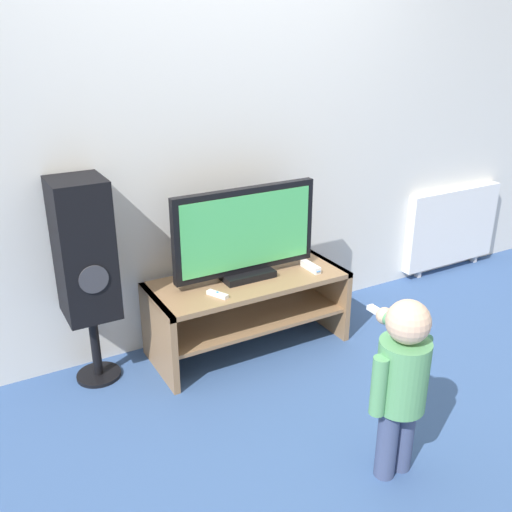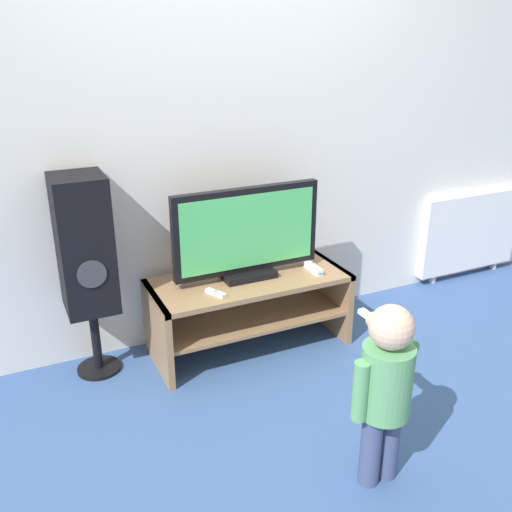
# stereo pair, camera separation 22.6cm
# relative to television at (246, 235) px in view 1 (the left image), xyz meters

# --- Properties ---
(ground_plane) EXTENTS (16.00, 16.00, 0.00)m
(ground_plane) POSITION_rel_television_xyz_m (0.00, -0.27, -0.72)
(ground_plane) COLOR #38568C
(wall_back) EXTENTS (10.00, 0.06, 2.60)m
(wall_back) POSITION_rel_television_xyz_m (0.00, 0.30, 0.58)
(wall_back) COLOR silver
(wall_back) RESTS_ON ground_plane
(tv_stand) EXTENTS (1.16, 0.49, 0.46)m
(tv_stand) POSITION_rel_television_xyz_m (0.00, -0.02, -0.42)
(tv_stand) COLOR #93704C
(tv_stand) RESTS_ON ground_plane
(television) EXTENTS (0.88, 0.20, 0.54)m
(television) POSITION_rel_television_xyz_m (0.00, 0.00, 0.00)
(television) COLOR black
(television) RESTS_ON tv_stand
(game_console) EXTENTS (0.04, 0.16, 0.04)m
(game_console) POSITION_rel_television_xyz_m (0.39, -0.11, -0.24)
(game_console) COLOR white
(game_console) RESTS_ON tv_stand
(remote_primary) EXTENTS (0.09, 0.13, 0.03)m
(remote_primary) POSITION_rel_television_xyz_m (-0.26, -0.15, -0.25)
(remote_primary) COLOR white
(remote_primary) RESTS_ON tv_stand
(child) EXTENTS (0.32, 0.47, 0.83)m
(child) POSITION_rel_television_xyz_m (0.05, -1.25, -0.23)
(child) COLOR #3F4C72
(child) RESTS_ON ground_plane
(speaker_tower) EXTENTS (0.27, 0.30, 1.13)m
(speaker_tower) POSITION_rel_television_xyz_m (-0.88, 0.11, 0.02)
(speaker_tower) COLOR black
(speaker_tower) RESTS_ON ground_plane
(radiator) EXTENTS (0.90, 0.08, 0.66)m
(radiator) POSITION_rel_television_xyz_m (1.97, 0.23, -0.36)
(radiator) COLOR white
(radiator) RESTS_ON ground_plane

